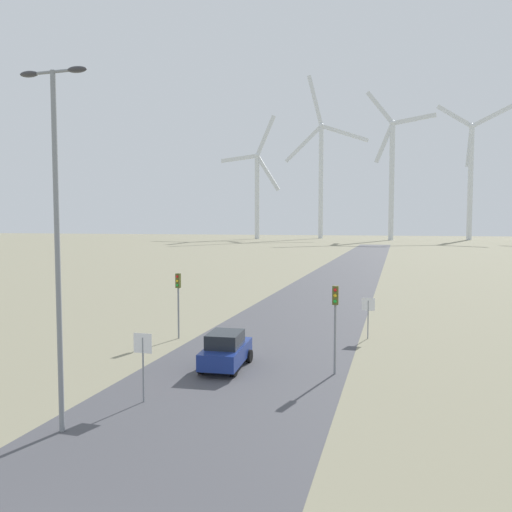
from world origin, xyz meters
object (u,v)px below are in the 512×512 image
Objects in this scene: wind_turbine_far_left at (257,186)px; wind_turbine_center at (392,170)px; car_approaching at (226,350)px; wind_turbine_left at (321,169)px; traffic_light_post_near_left at (178,291)px; stop_sign_near at (143,354)px; stop_sign_far at (368,310)px; traffic_light_post_near_right at (335,310)px; wind_turbine_right at (471,172)px; streetlamp at (57,217)px.

wind_turbine_center is (60.73, -1.82, 5.63)m from wind_turbine_far_left.
wind_turbine_far_left is at bearing 105.30° from car_approaching.
traffic_light_post_near_left is at bearing -83.88° from wind_turbine_left.
stop_sign_near is at bearing -83.32° from wind_turbine_left.
wind_turbine_center reaches higher than stop_sign_near.
stop_sign_far is at bearing -80.71° from wind_turbine_left.
car_approaching is (4.99, -5.26, -2.09)m from traffic_light_post_near_left.
traffic_light_post_near_right is at bearing -24.83° from traffic_light_post_near_left.
wind_turbine_right is (38.43, 213.60, 28.90)m from car_approaching.
car_approaching is 202.92m from wind_turbine_center.
wind_turbine_left is (-27.72, 217.44, 32.30)m from car_approaching.
streetlamp is at bearing -132.04° from traffic_light_post_near_right.
wind_turbine_left is (-33.07, 216.96, 30.10)m from traffic_light_post_near_right.
traffic_light_post_near_left is at bearing -164.42° from stop_sign_far.
stop_sign_near is at bearing 68.42° from streetlamp.
wind_turbine_center is at bearing -1.72° from wind_turbine_far_left.
wind_turbine_center is 35.52m from wind_turbine_right.
wind_turbine_center reaches higher than streetlamp.
wind_turbine_center is at bearing 86.98° from traffic_light_post_near_left.
stop_sign_far is at bearing -98.86° from wind_turbine_right.
stop_sign_near is at bearing -72.54° from traffic_light_post_near_left.
stop_sign_near reaches higher than stop_sign_far.
car_approaching is (1.64, 5.40, -1.06)m from stop_sign_near.
streetlamp is at bearing -81.77° from traffic_light_post_near_left.
traffic_light_post_near_right is (6.99, 5.87, 1.14)m from stop_sign_near.
wind_turbine_left reaches higher than wind_turbine_far_left.
wind_turbine_left is (27.68, 14.89, 8.68)m from wind_turbine_far_left.
traffic_light_post_near_right is 202.07m from wind_turbine_center.
traffic_light_post_near_right is (-1.11, -7.97, 1.31)m from stop_sign_far.
wind_turbine_left is 66.35m from wind_turbine_right.
traffic_light_post_near_right is 221.52m from wind_turbine_left.
wind_turbine_left reaches higher than streetlamp.
traffic_light_post_near_left is 204.77m from wind_turbine_far_left.
traffic_light_post_near_left reaches higher than stop_sign_far.
wind_turbine_far_left is 0.88× the size of wind_turbine_center.
stop_sign_far is 209.51m from wind_turbine_right.
streetlamp is 13.15m from traffic_light_post_near_right.
car_approaching is at bearing -100.20° from wind_turbine_right.
streetlamp is at bearing -118.72° from stop_sign_far.
stop_sign_near is 9.20m from traffic_light_post_near_right.
stop_sign_far is 0.61× the size of car_approaching.
car_approaching is (-6.46, -8.45, -0.89)m from stop_sign_far.
car_approaching is at bearing -127.39° from stop_sign_far.
streetlamp is at bearing -83.75° from wind_turbine_left.
wind_turbine_center is (5.33, 200.73, 29.25)m from car_approaching.
streetlamp is 210.86m from wind_turbine_center.
stop_sign_far is at bearing -72.32° from wind_turbine_far_left.
wind_turbine_far_left is (-60.75, 202.07, 21.42)m from traffic_light_post_near_right.
traffic_light_post_near_left reaches higher than car_approaching.
traffic_light_post_near_right reaches higher than traffic_light_post_near_left.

